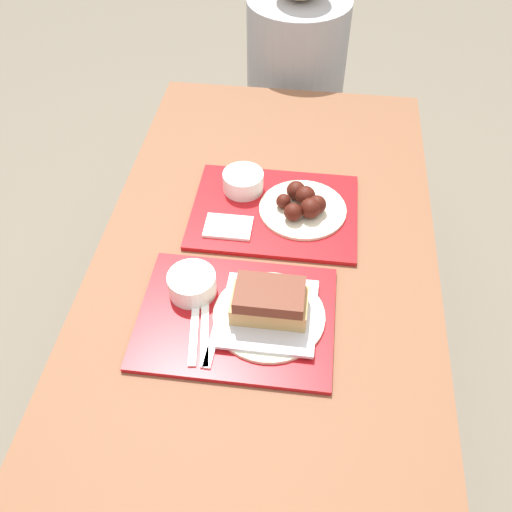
{
  "coord_description": "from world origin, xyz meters",
  "views": [
    {
      "loc": [
        0.09,
        -0.87,
        1.73
      ],
      "look_at": [
        -0.02,
        -0.01,
        0.8
      ],
      "focal_mm": 40.0,
      "sensor_mm": 36.0,
      "label": 1
    }
  ],
  "objects_px": {
    "brisket_sandwich_plate": "(269,307)",
    "bowl_coleslaw_far": "(243,181)",
    "tray_near": "(236,317)",
    "person_seated_across": "(297,62)",
    "tray_far": "(274,211)",
    "bowl_coleslaw_near": "(192,283)",
    "wings_plate_far": "(303,205)"
  },
  "relations": [
    {
      "from": "wings_plate_far",
      "to": "person_seated_across",
      "type": "relative_size",
      "value": 0.32
    },
    {
      "from": "tray_far",
      "to": "person_seated_across",
      "type": "distance_m",
      "value": 0.8
    },
    {
      "from": "tray_near",
      "to": "tray_far",
      "type": "relative_size",
      "value": 1.0
    },
    {
      "from": "tray_near",
      "to": "bowl_coleslaw_far",
      "type": "relative_size",
      "value": 3.93
    },
    {
      "from": "tray_far",
      "to": "brisket_sandwich_plate",
      "type": "distance_m",
      "value": 0.33
    },
    {
      "from": "tray_near",
      "to": "brisket_sandwich_plate",
      "type": "xyz_separation_m",
      "value": [
        0.07,
        0.01,
        0.04
      ]
    },
    {
      "from": "brisket_sandwich_plate",
      "to": "person_seated_across",
      "type": "distance_m",
      "value": 1.13
    },
    {
      "from": "brisket_sandwich_plate",
      "to": "wings_plate_far",
      "type": "height_order",
      "value": "brisket_sandwich_plate"
    },
    {
      "from": "tray_near",
      "to": "wings_plate_far",
      "type": "height_order",
      "value": "wings_plate_far"
    },
    {
      "from": "tray_near",
      "to": "person_seated_across",
      "type": "xyz_separation_m",
      "value": [
        0.04,
        1.14,
        -0.03
      ]
    },
    {
      "from": "tray_near",
      "to": "bowl_coleslaw_far",
      "type": "distance_m",
      "value": 0.41
    },
    {
      "from": "tray_near",
      "to": "brisket_sandwich_plate",
      "type": "distance_m",
      "value": 0.08
    },
    {
      "from": "wings_plate_far",
      "to": "person_seated_across",
      "type": "bearing_deg",
      "value": 95.16
    },
    {
      "from": "tray_far",
      "to": "bowl_coleslaw_near",
      "type": "distance_m",
      "value": 0.32
    },
    {
      "from": "tray_near",
      "to": "tray_far",
      "type": "distance_m",
      "value": 0.34
    },
    {
      "from": "tray_far",
      "to": "bowl_coleslaw_near",
      "type": "bearing_deg",
      "value": -117.7
    },
    {
      "from": "bowl_coleslaw_far",
      "to": "bowl_coleslaw_near",
      "type": "bearing_deg",
      "value": -99.81
    },
    {
      "from": "brisket_sandwich_plate",
      "to": "bowl_coleslaw_far",
      "type": "height_order",
      "value": "brisket_sandwich_plate"
    },
    {
      "from": "tray_far",
      "to": "bowl_coleslaw_near",
      "type": "xyz_separation_m",
      "value": [
        -0.15,
        -0.28,
        0.03
      ]
    },
    {
      "from": "bowl_coleslaw_near",
      "to": "bowl_coleslaw_far",
      "type": "bearing_deg",
      "value": 80.19
    },
    {
      "from": "tray_near",
      "to": "bowl_coleslaw_far",
      "type": "height_order",
      "value": "bowl_coleslaw_far"
    },
    {
      "from": "bowl_coleslaw_far",
      "to": "wings_plate_far",
      "type": "bearing_deg",
      "value": -22.35
    },
    {
      "from": "tray_near",
      "to": "bowl_coleslaw_near",
      "type": "xyz_separation_m",
      "value": [
        -0.1,
        0.05,
        0.03
      ]
    },
    {
      "from": "bowl_coleslaw_near",
      "to": "bowl_coleslaw_far",
      "type": "height_order",
      "value": "same"
    },
    {
      "from": "wings_plate_far",
      "to": "bowl_coleslaw_far",
      "type": "bearing_deg",
      "value": 157.65
    },
    {
      "from": "bowl_coleslaw_near",
      "to": "brisket_sandwich_plate",
      "type": "height_order",
      "value": "brisket_sandwich_plate"
    },
    {
      "from": "tray_near",
      "to": "bowl_coleslaw_near",
      "type": "bearing_deg",
      "value": 152.71
    },
    {
      "from": "tray_near",
      "to": "bowl_coleslaw_near",
      "type": "relative_size",
      "value": 3.93
    },
    {
      "from": "tray_far",
      "to": "bowl_coleslaw_near",
      "type": "height_order",
      "value": "bowl_coleslaw_near"
    },
    {
      "from": "bowl_coleslaw_near",
      "to": "person_seated_across",
      "type": "relative_size",
      "value": 0.16
    },
    {
      "from": "bowl_coleslaw_near",
      "to": "wings_plate_far",
      "type": "distance_m",
      "value": 0.36
    },
    {
      "from": "bowl_coleslaw_far",
      "to": "wings_plate_far",
      "type": "distance_m",
      "value": 0.17
    }
  ]
}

